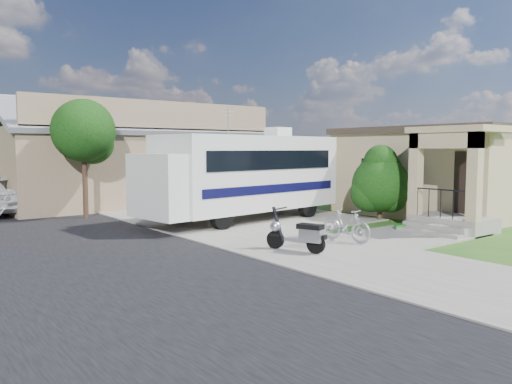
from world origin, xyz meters
TOP-DOWN VIEW (x-y plane):
  - ground at (0.00, 0.00)m, footprint 120.00×120.00m
  - sidewalk_slab at (-1.00, 10.00)m, footprint 4.00×80.00m
  - driveway_slab at (1.50, 4.50)m, footprint 7.00×6.00m
  - walk_slab at (3.00, -1.00)m, footprint 4.00×3.00m
  - house at (8.88, 1.43)m, footprint 9.47×7.80m
  - warehouse at (0.00, 13.97)m, footprint 12.50×8.40m
  - street_tree_a at (-3.70, 9.05)m, footprint 2.44×2.40m
  - street_tree_b at (-3.70, 19.05)m, footprint 2.44×2.40m
  - motorhome at (0.60, 4.69)m, footprint 8.29×3.43m
  - shrub at (4.85, 1.82)m, footprint 2.31×2.20m
  - scooter at (-1.65, -0.83)m, footprint 0.86×1.64m
  - bicycle at (0.32, -0.62)m, footprint 0.70×1.66m
  - pickup_truck at (-5.83, 12.78)m, footprint 2.75×5.62m
  - garden_hose at (3.44, -0.18)m, footprint 0.40×0.40m

SIDE VIEW (x-z plane):
  - ground at x=0.00m, z-range 0.00..0.00m
  - driveway_slab at x=1.50m, z-range 0.00..0.05m
  - walk_slab at x=3.00m, z-range 0.00..0.05m
  - sidewalk_slab at x=-1.00m, z-range 0.00..0.06m
  - garden_hose at x=3.44m, z-range 0.00..0.18m
  - bicycle at x=0.32m, z-range 0.00..0.97m
  - scooter at x=-1.65m, z-range -0.06..1.05m
  - pickup_truck at x=-5.83m, z-range 0.00..1.54m
  - shrub at x=4.85m, z-range 0.03..2.86m
  - motorhome at x=0.60m, z-range -0.29..3.84m
  - house at x=8.88m, z-range 0.00..3.55m
  - warehouse at x=0.00m, z-range -0.53..4.51m
  - street_tree_a at x=-3.70m, z-range 0.96..5.54m
  - street_tree_b at x=-3.70m, z-range 1.03..5.76m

